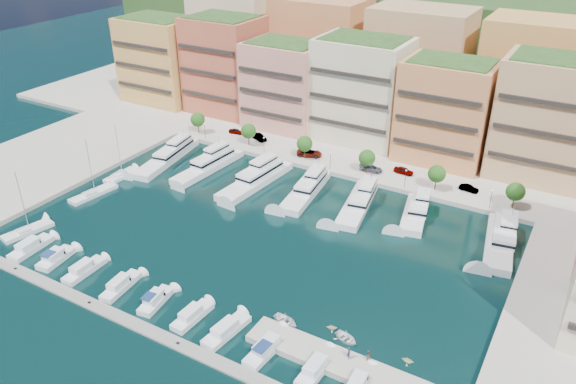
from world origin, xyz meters
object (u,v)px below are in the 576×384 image
cruiser_4 (156,301)px  sailboat_2 (121,176)px  yacht_5 (416,211)px  tender_2 (346,338)px  lamppost_2 (330,158)px  cruiser_1 (56,258)px  car_5 (469,188)px  person_1 (368,355)px  tree_1 (248,131)px  cruiser_6 (226,331)px  sailboat_1 (93,194)px  cruiser_7 (267,348)px  cruiser_2 (84,270)px  yacht_4 (359,202)px  car_0 (236,131)px  lamppost_4 (492,196)px  sailboat_0 (28,231)px  lamppost_0 (205,128)px  tender_3 (408,360)px  tree_5 (516,192)px  lamppost_1 (264,142)px  person_0 (349,353)px  tender_0 (286,321)px  car_3 (371,168)px  cruiser_3 (121,286)px  yacht_2 (258,178)px  tree_3 (367,158)px  lamppost_3 (406,176)px  tree_0 (198,119)px  yacht_1 (210,164)px  car_1 (259,137)px  car_4 (404,171)px  tree_2 (305,144)px  car_2 (309,153)px  cruiser_8 (316,369)px  cruiser_5 (192,316)px  yacht_0 (169,155)px  tree_4 (437,174)px  yacht_6 (501,239)px

cruiser_4 → sailboat_2: size_ratio=0.56×
yacht_5 → tender_2: yacht_5 is taller
lamppost_2 → cruiser_1: 61.74m
car_5 → person_1: person_1 is taller
tree_1 → cruiser_4: (20.97, -58.09, -4.17)m
cruiser_6 → sailboat_1: (-49.76, 20.50, -0.24)m
cruiser_7 → cruiser_2: bearing=180.0°
yacht_4 → car_0: bearing=157.4°
cruiser_1 → sailboat_1: size_ratio=0.57×
lamppost_4 → sailboat_0: sailboat_0 is taller
lamppost_0 → cruiser_2: bearing=-73.2°
sailboat_2 → tender_3: sailboat_2 is taller
lamppost_2 → tender_2: 55.13m
tree_5 → sailboat_0: (-78.47, -54.55, -4.43)m
lamppost_1 → person_0: size_ratio=2.14×
tender_0 → car_3: bearing=19.7°
cruiser_3 → cruiser_6: (21.19, -0.00, -0.00)m
yacht_2 → yacht_4: size_ratio=1.13×
tree_3 → lamppost_2: (-8.00, -2.30, -0.92)m
lamppost_3 → cruiser_7: size_ratio=0.47×
tree_0 → car_5: tree_0 is taller
yacht_1 → car_3: 37.39m
tree_0 → car_1: 17.25m
car_4 → lamppost_4: bearing=-103.0°
lamppost_3 → tree_2: bearing=174.9°
lamppost_1 → tree_0: bearing=174.0°
yacht_5 → car_2: size_ratio=2.56×
yacht_4 → tender_0: (4.92, -38.27, -0.65)m
cruiser_4 → yacht_1: bearing=117.0°
cruiser_3 → tender_2: 37.87m
lamppost_2 → cruiser_6: lamppost_2 is taller
tender_3 → cruiser_6: bearing=105.7°
car_4 → car_5: (14.94, -1.05, -0.09)m
car_0 → person_0: (59.71, -58.93, 0.30)m
tree_1 → lamppost_3: bearing=-3.1°
lamppost_0 → cruiser_8: size_ratio=0.53×
tree_0 → cruiser_5: (44.28, -58.08, -4.20)m
car_3 → car_5: car_3 is taller
tree_5 → car_5: (-9.54, 2.88, -3.07)m
cruiser_4 → tender_3: cruiser_4 is taller
tree_1 → tender_3: size_ratio=3.29×
tree_1 → person_1: tree_1 is taller
yacht_0 → cruiser_1: bearing=-75.9°
tree_1 → sailboat_0: bearing=-104.9°
car_2 → person_1: car_2 is taller
tree_4 → yacht_6: bearing=-39.0°
tree_2 → car_4: tree_2 is taller
car_1 → yacht_1: bearing=-163.1°
sailboat_2 → tree_0: bearing=89.5°
cruiser_6 → yacht_2: bearing=117.4°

